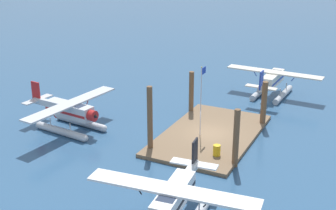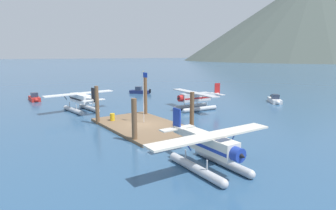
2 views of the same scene
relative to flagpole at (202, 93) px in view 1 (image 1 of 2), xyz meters
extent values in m
plane|color=#2D5175|center=(0.63, -0.63, -4.10)|extent=(1200.00, 1200.00, 0.00)
cube|color=brown|center=(0.63, -0.63, -3.95)|extent=(12.80, 7.53, 0.30)
cylinder|color=brown|center=(-3.70, -4.32, -1.79)|extent=(0.46, 0.46, 4.61)
cylinder|color=brown|center=(5.04, -4.10, -1.99)|extent=(0.51, 0.51, 4.22)
cylinder|color=brown|center=(-4.16, 2.70, -1.35)|extent=(0.45, 0.45, 5.50)
cylinder|color=brown|center=(5.03, 3.07, -1.97)|extent=(0.48, 0.48, 4.26)
cylinder|color=silver|center=(-0.12, 0.00, -0.79)|extent=(0.08, 0.08, 6.01)
cube|color=#1E3DB2|center=(0.33, 0.00, 1.86)|extent=(0.90, 0.03, 0.56)
sphere|color=gold|center=(-0.12, 0.00, 2.26)|extent=(0.10, 0.10, 0.10)
cylinder|color=gold|center=(-3.17, -2.66, -3.36)|extent=(0.58, 0.58, 0.88)
torus|color=gold|center=(-3.17, -2.66, -3.36)|extent=(0.62, 0.62, 0.04)
cylinder|color=#B7BABF|center=(-2.32, 11.04, -3.78)|extent=(1.25, 5.64, 0.64)
sphere|color=#B7BABF|center=(-2.62, 8.25, -3.78)|extent=(0.64, 0.64, 0.64)
cylinder|color=#B7BABF|center=(-4.80, 11.31, -3.78)|extent=(1.25, 5.64, 0.64)
sphere|color=#B7BABF|center=(-5.11, 8.53, -3.78)|extent=(0.64, 0.64, 0.64)
cylinder|color=#B7BABF|center=(-2.45, 9.85, -3.11)|extent=(0.10, 0.10, 0.70)
cylinder|color=#B7BABF|center=(-2.19, 12.23, -3.11)|extent=(0.10, 0.10, 0.70)
cylinder|color=#B7BABF|center=(-4.93, 10.12, -3.11)|extent=(0.10, 0.10, 0.70)
cylinder|color=#B7BABF|center=(-4.67, 12.50, -3.11)|extent=(0.10, 0.10, 0.70)
cube|color=silver|center=(-3.56, 11.17, -2.16)|extent=(1.76, 4.91, 1.20)
cube|color=#B21E1E|center=(-3.56, 11.17, -2.26)|extent=(1.77, 4.81, 0.24)
cube|color=#283347|center=(-3.68, 10.10, -1.83)|extent=(1.17, 1.21, 0.56)
cube|color=silver|center=(-3.59, 10.88, -1.49)|extent=(10.49, 2.53, 0.14)
cylinder|color=#B21E1E|center=(-1.41, 10.64, -1.82)|extent=(0.63, 0.15, 0.84)
cylinder|color=#B21E1E|center=(-5.78, 11.12, -1.82)|extent=(0.63, 0.15, 0.84)
cylinder|color=#B21E1E|center=(-3.86, 8.49, -2.16)|extent=(1.02, 0.70, 0.96)
cone|color=black|center=(-3.90, 8.04, -2.16)|extent=(0.40, 0.39, 0.36)
cube|color=silver|center=(-3.20, 14.41, -2.06)|extent=(0.68, 2.23, 0.56)
cube|color=#B21E1E|center=(-3.11, 15.30, -1.21)|extent=(0.23, 1.01, 1.90)
cube|color=silver|center=(-3.12, 15.20, -1.96)|extent=(3.27, 1.15, 0.10)
cylinder|color=#B7BABF|center=(13.86, -1.52, -3.78)|extent=(5.62, 0.92, 0.64)
sphere|color=#B7BABF|center=(16.65, -1.66, -3.78)|extent=(0.64, 0.64, 0.64)
cylinder|color=#B7BABF|center=(13.73, -4.02, -3.78)|extent=(5.62, 0.92, 0.64)
sphere|color=#B7BABF|center=(16.53, -4.16, -3.78)|extent=(0.64, 0.64, 0.64)
cylinder|color=#B7BABF|center=(15.05, -1.58, -3.11)|extent=(0.10, 0.10, 0.70)
cylinder|color=#B7BABF|center=(12.66, -1.46, -3.11)|extent=(0.10, 0.10, 0.70)
cylinder|color=#B7BABF|center=(14.93, -4.08, -3.11)|extent=(0.10, 0.10, 0.70)
cylinder|color=#B7BABF|center=(12.53, -3.96, -3.11)|extent=(0.10, 0.10, 0.70)
cube|color=silver|center=(13.79, -2.77, -2.16)|extent=(4.86, 1.48, 1.20)
cube|color=#1E389E|center=(13.79, -2.77, -2.26)|extent=(4.76, 1.49, 0.24)
cube|color=#283347|center=(14.87, -2.83, -1.83)|extent=(1.15, 1.11, 0.56)
cube|color=silver|center=(14.09, -2.79, -1.49)|extent=(1.92, 10.46, 0.14)
cylinder|color=#1E389E|center=(14.20, -0.59, -1.82)|extent=(0.11, 0.63, 0.84)
cylinder|color=#1E389E|center=(13.98, -4.98, -1.82)|extent=(0.11, 0.63, 0.84)
cylinder|color=#1E389E|center=(16.49, -2.91, -2.16)|extent=(0.65, 0.99, 0.96)
cone|color=black|center=(16.94, -2.93, -2.16)|extent=(0.37, 0.38, 0.36)
cube|color=silver|center=(10.55, -2.61, -2.06)|extent=(2.22, 0.55, 0.56)
cube|color=#1E389E|center=(9.65, -2.56, -1.21)|extent=(1.00, 0.17, 1.90)
cube|color=silver|center=(9.75, -2.57, -1.96)|extent=(0.96, 3.24, 0.10)
cylinder|color=#B7BABF|center=(-11.21, -4.50, -3.11)|extent=(0.10, 0.10, 0.70)
cylinder|color=#B7BABF|center=(-11.46, -2.02, -3.11)|extent=(0.10, 0.10, 0.70)
cube|color=white|center=(-12.53, -3.38, -2.16)|extent=(4.90, 1.71, 1.20)
cube|color=black|center=(-12.53, -3.38, -2.26)|extent=(4.81, 1.72, 0.24)
cube|color=#283347|center=(-13.61, -3.48, -1.83)|extent=(1.20, 1.16, 0.56)
cube|color=white|center=(-12.83, -3.41, -1.49)|extent=(2.42, 10.49, 0.14)
cylinder|color=black|center=(-12.61, -5.60, -1.82)|extent=(0.14, 0.63, 0.84)
cylinder|color=black|center=(-13.05, -1.22, -1.82)|extent=(0.14, 0.63, 0.84)
cube|color=white|center=(-9.30, -3.06, -2.06)|extent=(2.23, 0.65, 0.56)
cube|color=black|center=(-8.40, -2.97, -1.21)|extent=(1.01, 0.22, 1.90)
cube|color=white|center=(-8.50, -2.98, -1.96)|extent=(1.11, 3.26, 0.10)
camera|label=1|loc=(-33.46, -13.29, 12.18)|focal=48.42mm
camera|label=2|loc=(27.50, -16.32, 4.13)|focal=29.47mm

